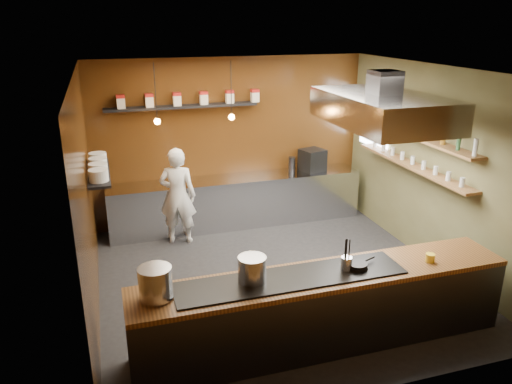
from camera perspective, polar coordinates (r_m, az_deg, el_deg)
name	(u,v)px	position (r m, az deg, el deg)	size (l,w,h in m)	color
floor	(276,279)	(7.46, 2.32, -9.87)	(5.00, 5.00, 0.00)	black
back_wall	(232,141)	(9.15, -2.80, 5.82)	(5.00, 5.00, 0.00)	#3C1D0A
left_wall	(87,201)	(6.49, -18.79, -0.97)	(5.00, 5.00, 0.00)	#3C1D0A
right_wall	(433,167)	(8.02, 19.59, 2.73)	(5.00, 5.00, 0.00)	brown
ceiling	(279,70)	(6.54, 2.68, 13.72)	(5.00, 5.00, 0.00)	silver
window_pane	(375,120)	(9.27, 13.43, 8.02)	(1.00, 1.00, 0.00)	white
prep_counter	(237,201)	(9.16, -2.17, -1.04)	(4.60, 0.65, 0.90)	silver
pass_counter	(322,309)	(5.95, 7.61, -13.08)	(4.40, 0.72, 0.94)	#38383D
tin_shelf	(182,107)	(8.70, -8.46, 9.63)	(2.60, 0.26, 0.04)	black
plate_shelf	(99,173)	(7.42, -17.53, 2.09)	(0.30, 1.40, 0.04)	black
bottle_shelf_upper	(415,136)	(8.06, 17.75, 6.11)	(0.26, 2.80, 0.04)	olive
bottle_shelf_lower	(412,166)	(8.17, 17.42, 2.91)	(0.26, 2.80, 0.04)	olive
extractor_hood	(383,109)	(6.81, 14.27, 9.18)	(1.20, 2.00, 0.72)	#38383D
pendant_left	(157,118)	(8.00, -11.24, 8.28)	(0.10, 0.10, 0.95)	black
pendant_right	(232,114)	(8.21, -2.81, 8.90)	(0.10, 0.10, 0.95)	black
storage_tins	(190,98)	(8.71, -7.51, 10.56)	(2.43, 0.13, 0.22)	beige
plate_stacks	(98,166)	(7.40, -17.61, 2.83)	(0.26, 1.16, 0.16)	silver
bottles	(416,127)	(8.03, 17.85, 7.08)	(0.06, 2.66, 0.24)	silver
wine_glasses	(413,160)	(8.15, 17.48, 3.48)	(0.07, 2.37, 0.13)	silver
stockpot_large	(155,283)	(5.21, -11.43, -10.14)	(0.34, 0.34, 0.34)	silver
stockpot_small	(252,269)	(5.41, -0.45, -8.83)	(0.31, 0.31, 0.29)	silver
utensil_crock	(346,264)	(5.75, 10.29, -8.07)	(0.13, 0.13, 0.16)	silver
frying_pan	(358,265)	(5.85, 11.53, -8.22)	(0.40, 0.25, 0.06)	black
butter_jar	(430,258)	(6.25, 19.27, -7.10)	(0.11, 0.11, 0.10)	yellow
espresso_machine	(312,160)	(9.44, 6.46, 3.66)	(0.41, 0.39, 0.41)	black
chef	(178,196)	(8.40, -8.93, -0.45)	(0.60, 0.40, 1.65)	white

